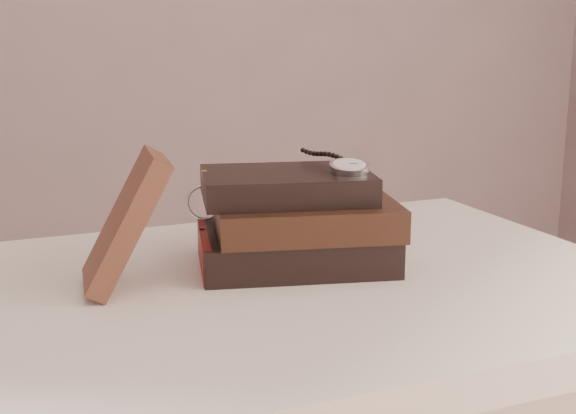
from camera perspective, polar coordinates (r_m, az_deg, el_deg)
name	(u,v)px	position (r m, az deg, el deg)	size (l,w,h in m)	color
table	(225,361)	(0.94, -4.57, -11.07)	(1.00, 0.60, 0.75)	white
book_stack	(297,222)	(0.97, 0.63, -1.12)	(0.27, 0.22, 0.12)	black
journal	(126,221)	(0.90, -11.64, -1.03)	(0.02, 0.10, 0.16)	#422319
pocket_watch	(346,166)	(0.96, 4.22, 3.00)	(0.06, 0.15, 0.02)	silver
eyeglasses	(223,201)	(1.03, -4.69, 0.42)	(0.12, 0.13, 0.05)	silver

